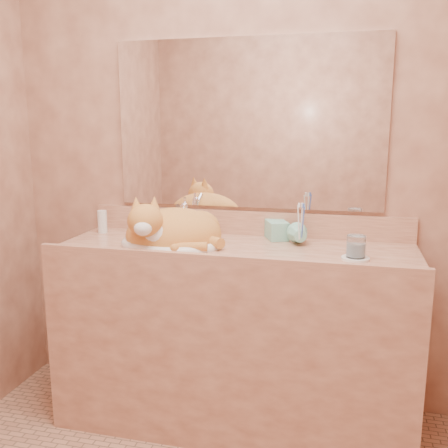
% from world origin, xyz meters
% --- Properties ---
extents(wall_back, '(2.40, 0.02, 2.50)m').
position_xyz_m(wall_back, '(0.00, 1.00, 1.25)').
color(wall_back, brown).
rests_on(wall_back, ground).
extents(vanity_counter, '(1.60, 0.55, 0.85)m').
position_xyz_m(vanity_counter, '(0.00, 0.72, 0.42)').
color(vanity_counter, '#935942').
rests_on(vanity_counter, floor).
extents(mirror, '(1.30, 0.02, 0.80)m').
position_xyz_m(mirror, '(0.00, 0.99, 1.39)').
color(mirror, white).
rests_on(mirror, wall_back).
extents(sink_basin, '(0.55, 0.50, 0.15)m').
position_xyz_m(sink_basin, '(-0.29, 0.70, 0.92)').
color(sink_basin, white).
rests_on(sink_basin, vanity_counter).
extents(faucet, '(0.07, 0.13, 0.18)m').
position_xyz_m(faucet, '(-0.29, 0.89, 0.94)').
color(faucet, white).
rests_on(faucet, vanity_counter).
extents(cat, '(0.54, 0.50, 0.24)m').
position_xyz_m(cat, '(-0.29, 0.69, 0.93)').
color(cat, '#BE702B').
rests_on(cat, sink_basin).
extents(soap_dispenser, '(0.12, 0.12, 0.20)m').
position_xyz_m(soap_dispenser, '(0.19, 0.87, 0.95)').
color(soap_dispenser, '#7CC7B1').
rests_on(soap_dispenser, vanity_counter).
extents(toothbrush_cup, '(0.12, 0.12, 0.09)m').
position_xyz_m(toothbrush_cup, '(0.29, 0.80, 0.89)').
color(toothbrush_cup, '#7CC7B1').
rests_on(toothbrush_cup, vanity_counter).
extents(toothbrushes, '(0.03, 0.03, 0.20)m').
position_xyz_m(toothbrushes, '(0.29, 0.80, 0.97)').
color(toothbrushes, silver).
rests_on(toothbrushes, toothbrush_cup).
extents(saucer, '(0.11, 0.11, 0.01)m').
position_xyz_m(saucer, '(0.52, 0.64, 0.85)').
color(saucer, white).
rests_on(saucer, vanity_counter).
extents(water_glass, '(0.08, 0.08, 0.09)m').
position_xyz_m(water_glass, '(0.52, 0.64, 0.90)').
color(water_glass, silver).
rests_on(water_glass, saucer).
extents(lotion_bottle, '(0.05, 0.05, 0.11)m').
position_xyz_m(lotion_bottle, '(-0.72, 0.86, 0.91)').
color(lotion_bottle, silver).
rests_on(lotion_bottle, vanity_counter).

